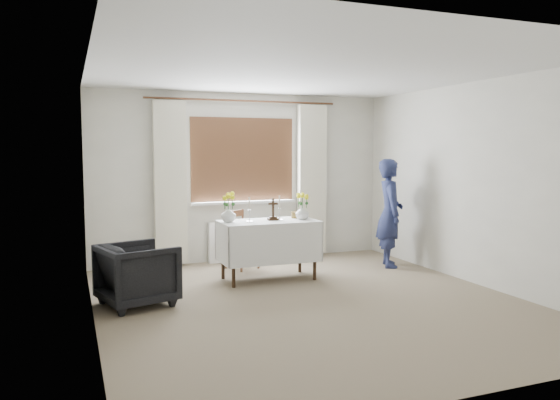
# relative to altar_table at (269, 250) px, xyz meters

# --- Properties ---
(ground) EXTENTS (5.00, 5.00, 0.00)m
(ground) POSITION_rel_altar_table_xyz_m (0.08, -1.15, -0.38)
(ground) COLOR gray
(ground) RESTS_ON ground
(altar_table) EXTENTS (1.24, 0.64, 0.76)m
(altar_table) POSITION_rel_altar_table_xyz_m (0.00, 0.00, 0.00)
(altar_table) COLOR white
(altar_table) RESTS_ON ground
(wooden_chair) EXTENTS (0.50, 0.50, 0.82)m
(wooden_chair) POSITION_rel_altar_table_xyz_m (-0.12, 0.74, 0.03)
(wooden_chair) COLOR #50341B
(wooden_chair) RESTS_ON ground
(armchair) EXTENTS (0.91, 0.89, 0.67)m
(armchair) POSITION_rel_altar_table_xyz_m (-1.71, -0.58, -0.05)
(armchair) COLOR black
(armchair) RESTS_ON ground
(person) EXTENTS (0.55, 0.66, 1.54)m
(person) POSITION_rel_altar_table_xyz_m (1.89, 0.14, 0.39)
(person) COLOR navy
(person) RESTS_ON ground
(radiator) EXTENTS (1.10, 0.10, 0.60)m
(radiator) POSITION_rel_altar_table_xyz_m (0.08, 1.27, -0.08)
(radiator) COLOR white
(radiator) RESTS_ON ground
(wooden_cross) EXTENTS (0.14, 0.11, 0.29)m
(wooden_cross) POSITION_rel_altar_table_xyz_m (0.07, 0.03, 0.52)
(wooden_cross) COLOR black
(wooden_cross) RESTS_ON altar_table
(candlestick_left) EXTENTS (0.12, 0.12, 0.31)m
(candlestick_left) POSITION_rel_altar_table_xyz_m (-0.26, -0.02, 0.54)
(candlestick_left) COLOR white
(candlestick_left) RESTS_ON altar_table
(candlestick_right) EXTENTS (0.11, 0.11, 0.32)m
(candlestick_right) POSITION_rel_altar_table_xyz_m (0.15, 0.01, 0.54)
(candlestick_right) COLOR white
(candlestick_right) RESTS_ON altar_table
(flower_vase_left) EXTENTS (0.20, 0.20, 0.20)m
(flower_vase_left) POSITION_rel_altar_table_xyz_m (-0.52, 0.05, 0.48)
(flower_vase_left) COLOR silver
(flower_vase_left) RESTS_ON altar_table
(flower_vase_right) EXTENTS (0.21, 0.21, 0.18)m
(flower_vase_right) POSITION_rel_altar_table_xyz_m (0.45, -0.04, 0.47)
(flower_vase_right) COLOR silver
(flower_vase_right) RESTS_ON altar_table
(wicker_basket) EXTENTS (0.26, 0.26, 0.09)m
(wicker_basket) POSITION_rel_altar_table_xyz_m (0.49, 0.13, 0.42)
(wicker_basket) COLOR brown
(wicker_basket) RESTS_ON altar_table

